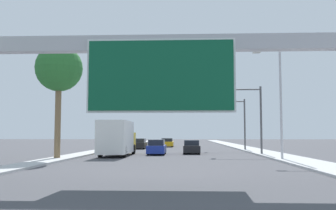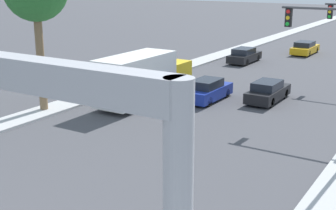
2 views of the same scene
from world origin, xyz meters
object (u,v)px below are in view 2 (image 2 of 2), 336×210
(car_mid_center, at_px, (305,48))
(car_far_left, at_px, (208,90))
(car_far_center, at_px, (268,92))
(truck_box_primary, at_px, (143,78))
(car_near_left, at_px, (244,56))

(car_mid_center, bearing_deg, car_far_left, -90.00)
(car_far_center, height_order, truck_box_primary, truck_box_primary)
(car_far_left, distance_m, truck_box_primary, 4.43)
(car_far_center, bearing_deg, car_near_left, 119.28)
(car_mid_center, distance_m, truck_box_primary, 25.37)
(car_near_left, bearing_deg, truck_box_primary, -90.00)
(car_far_left, height_order, car_far_center, car_far_left)
(car_far_left, distance_m, car_near_left, 14.86)
(car_far_center, xyz_separation_m, truck_box_primary, (-7.00, -4.50, 0.98))
(truck_box_primary, bearing_deg, car_near_left, 90.00)
(car_near_left, relative_size, truck_box_primary, 0.53)
(car_mid_center, relative_size, truck_box_primary, 0.55)
(car_mid_center, xyz_separation_m, car_far_center, (3.50, -20.61, 0.01))
(car_mid_center, distance_m, car_far_center, 20.91)
(car_near_left, xyz_separation_m, truck_box_primary, (0.00, -16.98, 0.97))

